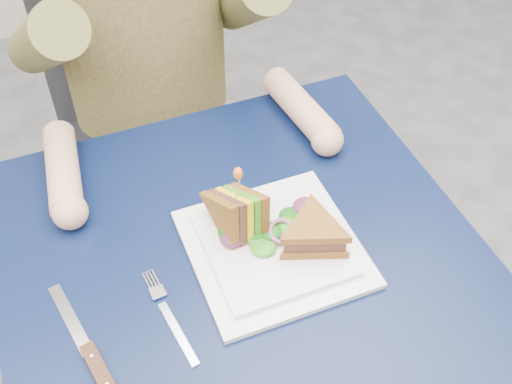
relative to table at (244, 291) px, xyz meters
name	(u,v)px	position (x,y,z in m)	size (l,w,h in m)	color
table	(244,291)	(0.00, 0.00, 0.00)	(0.75, 0.75, 0.73)	black
chair	(146,105)	(0.00, 0.67, -0.11)	(0.42, 0.40, 0.93)	#47474C
plate	(274,247)	(0.05, 0.00, 0.09)	(0.26, 0.26, 0.02)	white
sandwich_flat	(314,234)	(0.11, -0.02, 0.12)	(0.16, 0.16, 0.05)	brown
sandwich_upright	(239,215)	(0.01, 0.05, 0.13)	(0.09, 0.14, 0.14)	brown
fork	(171,318)	(-0.14, -0.06, 0.08)	(0.04, 0.18, 0.01)	silver
knife	(94,362)	(-0.25, -0.09, 0.09)	(0.06, 0.22, 0.02)	silver
toothpick	(238,187)	(0.01, 0.05, 0.20)	(0.00, 0.00, 0.06)	tan
toothpick_frill	(238,174)	(0.01, 0.05, 0.23)	(0.01, 0.01, 0.02)	orange
lettuce_spill	(274,233)	(0.06, 0.01, 0.11)	(0.15, 0.13, 0.02)	#337A14
onion_ring	(282,231)	(0.07, 0.01, 0.11)	(0.04, 0.04, 0.01)	#9E4C7A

